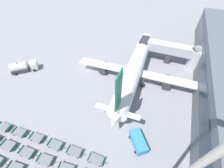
# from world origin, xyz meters

# --- Properties ---
(ground_plane) EXTENTS (500.00, 500.00, 0.00)m
(ground_plane) POSITION_xyz_m (0.00, 0.00, 0.00)
(ground_plane) COLOR gray
(jet_bridge) EXTENTS (20.43, 5.54, 6.26)m
(jet_bridge) POSITION_xyz_m (24.40, 12.89, 3.82)
(jet_bridge) COLOR #B2B5BA
(jet_bridge) RESTS_ON ground_plane
(airplane) EXTENTS (32.21, 37.59, 13.67)m
(airplane) POSITION_xyz_m (14.27, 0.54, 3.51)
(airplane) COLOR white
(airplane) RESTS_ON ground_plane
(fuel_tanker_primary) EXTENTS (7.12, 6.86, 3.18)m
(fuel_tanker_primary) POSITION_xyz_m (-17.07, -10.08, 1.30)
(fuel_tanker_primary) COLOR white
(fuel_tanker_primary) RESTS_ON ground_plane
(service_van) EXTENTS (4.30, 4.65, 2.06)m
(service_van) POSITION_xyz_m (20.72, -17.26, 1.12)
(service_van) COLOR teal
(service_van) RESTS_ON ground_plane
(baggage_dolly_row_near_col_c) EXTENTS (3.47, 1.95, 0.92)m
(baggage_dolly_row_near_col_c) POSITION_xyz_m (3.29, -29.69, 0.47)
(baggage_dolly_row_near_col_c) COLOR slate
(baggage_dolly_row_near_col_c) RESTS_ON ground_plane
(baggage_dolly_row_mid_a_col_b) EXTENTS (3.45, 1.85, 0.92)m
(baggage_dolly_row_mid_a_col_b) POSITION_xyz_m (-1.08, -27.53, 0.47)
(baggage_dolly_row_mid_a_col_b) COLOR slate
(baggage_dolly_row_mid_a_col_b) RESTS_ON ground_plane
(baggage_dolly_row_mid_a_col_c) EXTENTS (3.45, 1.85, 0.92)m
(baggage_dolly_row_mid_a_col_c) POSITION_xyz_m (3.01, -27.08, 0.47)
(baggage_dolly_row_mid_a_col_c) COLOR slate
(baggage_dolly_row_mid_a_col_c) RESTS_ON ground_plane
(baggage_dolly_row_mid_a_col_d) EXTENTS (3.47, 1.96, 0.92)m
(baggage_dolly_row_mid_a_col_d) POSITION_xyz_m (6.92, -26.64, 0.47)
(baggage_dolly_row_mid_a_col_d) COLOR slate
(baggage_dolly_row_mid_a_col_d) RESTS_ON ground_plane
(baggage_dolly_row_mid_b_col_a) EXTENTS (3.47, 1.93, 0.92)m
(baggage_dolly_row_mid_b_col_a) POSITION_xyz_m (-5.31, -25.39, 0.47)
(baggage_dolly_row_mid_b_col_a) COLOR slate
(baggage_dolly_row_mid_b_col_a) RESTS_ON ground_plane
(baggage_dolly_row_mid_b_col_b) EXTENTS (3.46, 1.92, 0.92)m
(baggage_dolly_row_mid_b_col_b) POSITION_xyz_m (-1.35, -24.87, 0.47)
(baggage_dolly_row_mid_b_col_b) COLOR slate
(baggage_dolly_row_mid_b_col_b) RESTS_ON ground_plane
(baggage_dolly_row_mid_b_col_c) EXTENTS (3.46, 1.88, 0.92)m
(baggage_dolly_row_mid_b_col_c) POSITION_xyz_m (2.64, -24.32, 0.47)
(baggage_dolly_row_mid_b_col_c) COLOR slate
(baggage_dolly_row_mid_b_col_c) RESTS_ON ground_plane
(baggage_dolly_row_mid_b_col_d) EXTENTS (3.45, 1.85, 0.92)m
(baggage_dolly_row_mid_b_col_d) POSITION_xyz_m (6.76, -23.89, 0.47)
(baggage_dolly_row_mid_b_col_d) COLOR slate
(baggage_dolly_row_mid_b_col_d) RESTS_ON ground_plane
(baggage_dolly_row_mid_b_col_e) EXTENTS (3.45, 1.85, 0.92)m
(baggage_dolly_row_mid_b_col_e) POSITION_xyz_m (10.75, -23.43, 0.47)
(baggage_dolly_row_mid_b_col_e) COLOR slate
(baggage_dolly_row_mid_b_col_e) RESTS_ON ground_plane
(baggage_dolly_row_mid_b_col_f) EXTENTS (3.44, 1.81, 0.92)m
(baggage_dolly_row_mid_b_col_f) POSITION_xyz_m (14.94, -22.99, 0.47)
(baggage_dolly_row_mid_b_col_f) COLOR slate
(baggage_dolly_row_mid_b_col_f) RESTS_ON ground_plane
(apron_light_mast) EXTENTS (2.00, 0.70, 28.17)m
(apron_light_mast) POSITION_xyz_m (25.51, -23.30, 15.69)
(apron_light_mast) COLOR #ADA89E
(apron_light_mast) RESTS_ON ground_plane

